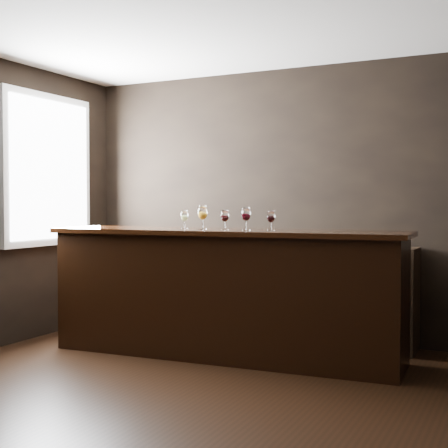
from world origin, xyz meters
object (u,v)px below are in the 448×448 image
at_px(glass_red_a, 225,216).
at_px(glass_red_c, 271,217).
at_px(back_bar_shelf, 279,292).
at_px(bar_counter, 225,295).
at_px(glass_red_b, 246,215).
at_px(glass_amber, 203,213).
at_px(glass_white, 184,216).

relative_size(glass_red_a, glass_red_c, 1.02).
bearing_deg(back_bar_shelf, glass_red_c, -73.64).
relative_size(bar_counter, glass_red_c, 18.33).
relative_size(back_bar_shelf, glass_red_c, 15.67).
bearing_deg(glass_red_b, glass_red_a, -179.52).
height_order(back_bar_shelf, glass_amber, glass_amber).
relative_size(back_bar_shelf, glass_white, 15.77).
xyz_separation_m(bar_counter, glass_white, (-0.44, 0.03, 0.72)).
bearing_deg(glass_red_b, glass_amber, -177.65).
distance_m(glass_white, glass_red_b, 0.65).
xyz_separation_m(bar_counter, back_bar_shelf, (0.20, 0.85, -0.07)).
bearing_deg(bar_counter, glass_white, 172.84).
bearing_deg(glass_amber, glass_red_a, 4.11).
bearing_deg(glass_red_b, glass_white, 176.72).
height_order(back_bar_shelf, glass_red_a, glass_red_a).
distance_m(glass_white, glass_red_c, 0.87).
height_order(bar_counter, glass_red_b, glass_red_b).
bearing_deg(glass_red_a, back_bar_shelf, 77.40).
height_order(bar_counter, glass_amber, glass_amber).
bearing_deg(back_bar_shelf, bar_counter, -103.11).
xyz_separation_m(back_bar_shelf, glass_amber, (-0.41, -0.87, 0.81)).
bearing_deg(bar_counter, back_bar_shelf, 73.45).
bearing_deg(glass_red_c, bar_counter, -175.13).
height_order(glass_white, glass_amber, glass_amber).
relative_size(glass_amber, glass_red_a, 1.22).
xyz_separation_m(bar_counter, glass_red_a, (0.01, -0.01, 0.72)).
xyz_separation_m(back_bar_shelf, glass_red_c, (0.24, -0.81, 0.79)).
distance_m(glass_white, glass_amber, 0.23).
bearing_deg(glass_red_b, back_bar_shelf, 91.13).
relative_size(glass_white, glass_red_c, 0.99).
xyz_separation_m(glass_red_b, glass_red_c, (0.22, 0.05, -0.02)).
height_order(bar_counter, back_bar_shelf, bar_counter).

